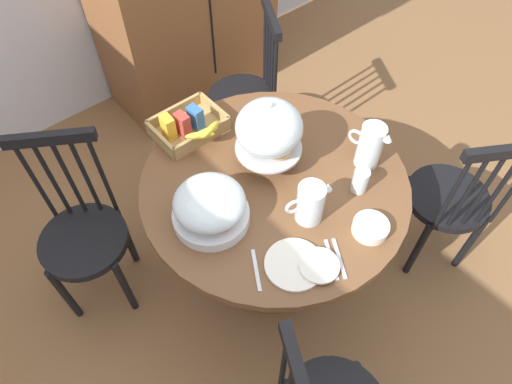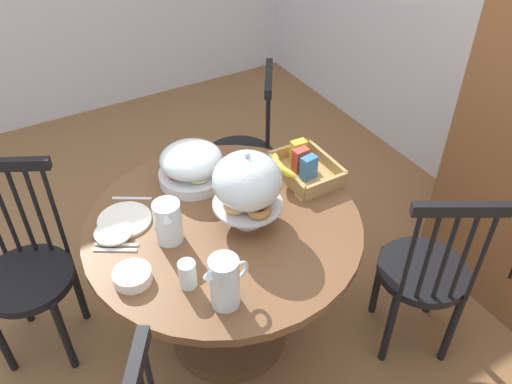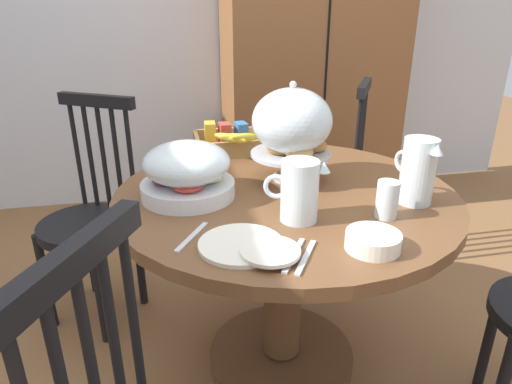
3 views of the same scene
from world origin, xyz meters
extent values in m
plane|color=brown|center=(0.00, 0.00, 0.00)|extent=(10.00, 10.00, 0.00)
cylinder|color=brown|center=(0.08, 0.00, 0.72)|extent=(1.13, 1.13, 0.04)
cylinder|color=brown|center=(0.08, 0.00, 0.39)|extent=(0.14, 0.14, 0.63)
cylinder|color=brown|center=(0.08, 0.00, 0.03)|extent=(0.56, 0.56, 0.06)
cylinder|color=black|center=(0.52, 0.75, 0.45)|extent=(0.40, 0.40, 0.04)
cylinder|color=black|center=(0.47, 0.95, 0.23)|extent=(0.04, 0.04, 0.45)
cylinder|color=black|center=(0.33, 0.70, 0.23)|extent=(0.04, 0.04, 0.45)
cylinder|color=black|center=(0.71, 0.81, 0.23)|extent=(0.04, 0.04, 0.45)
cylinder|color=black|center=(0.57, 0.56, 0.23)|extent=(0.04, 0.04, 0.45)
cylinder|color=black|center=(0.73, 0.80, 0.69)|extent=(0.02, 0.02, 0.48)
cylinder|color=black|center=(0.69, 0.74, 0.69)|extent=(0.02, 0.02, 0.48)
cylinder|color=black|center=(0.66, 0.67, 0.69)|extent=(0.02, 0.02, 0.48)
cylinder|color=black|center=(0.62, 0.61, 0.69)|extent=(0.02, 0.02, 0.48)
cylinder|color=black|center=(0.59, 0.55, 0.69)|extent=(0.02, 0.02, 0.48)
cube|color=black|center=(0.66, 0.67, 0.95)|extent=(0.21, 0.33, 0.05)
cylinder|color=black|center=(-0.65, 0.47, 0.45)|extent=(0.40, 0.40, 0.04)
cylinder|color=black|center=(-0.84, 0.42, 0.23)|extent=(0.04, 0.04, 0.45)
cylinder|color=black|center=(-0.61, 0.27, 0.23)|extent=(0.04, 0.04, 0.45)
cylinder|color=black|center=(-0.69, 0.66, 0.23)|extent=(0.04, 0.04, 0.45)
cylinder|color=black|center=(-0.46, 0.51, 0.23)|extent=(0.04, 0.04, 0.45)
cylinder|color=black|center=(-0.68, 0.68, 0.69)|extent=(0.02, 0.02, 0.48)
cylinder|color=black|center=(-0.62, 0.64, 0.69)|extent=(0.02, 0.02, 0.48)
cylinder|color=black|center=(-0.56, 0.60, 0.69)|extent=(0.02, 0.02, 0.48)
cylinder|color=black|center=(-0.50, 0.56, 0.69)|extent=(0.02, 0.02, 0.48)
cylinder|color=black|center=(-0.45, 0.53, 0.69)|extent=(0.02, 0.02, 0.48)
cube|color=black|center=(-0.56, 0.60, 0.95)|extent=(0.32, 0.22, 0.05)
cylinder|color=black|center=(-0.12, -0.71, 0.23)|extent=(0.04, 0.04, 0.45)
cylinder|color=black|center=(-0.39, -0.57, 0.69)|extent=(0.02, 0.02, 0.48)
cylinder|color=black|center=(0.82, -0.46, 0.45)|extent=(0.40, 0.40, 0.04)
cylinder|color=black|center=(1.01, -0.41, 0.23)|extent=(0.04, 0.04, 0.45)
cylinder|color=black|center=(0.77, -0.26, 0.23)|extent=(0.04, 0.04, 0.45)
cylinder|color=black|center=(0.86, -0.65, 0.23)|extent=(0.04, 0.04, 0.45)
cylinder|color=black|center=(0.63, -0.50, 0.23)|extent=(0.04, 0.04, 0.45)
cylinder|color=black|center=(0.79, -0.63, 0.69)|extent=(0.02, 0.02, 0.48)
cylinder|color=black|center=(0.73, -0.59, 0.69)|extent=(0.02, 0.02, 0.48)
cylinder|color=black|center=(0.67, -0.56, 0.69)|extent=(0.02, 0.02, 0.48)
cylinder|color=black|center=(0.62, -0.52, 0.69)|extent=(0.02, 0.02, 0.48)
cube|color=black|center=(0.73, -0.59, 0.95)|extent=(0.32, 0.22, 0.05)
cylinder|color=silver|center=(0.13, 0.09, 0.75)|extent=(0.12, 0.12, 0.02)
cylinder|color=silver|center=(0.13, 0.09, 0.79)|extent=(0.03, 0.03, 0.09)
cylinder|color=silver|center=(0.13, 0.09, 0.84)|extent=(0.28, 0.28, 0.01)
torus|color=#B27033|center=(0.21, 0.09, 0.86)|extent=(0.10, 0.10, 0.03)
torus|color=#D19347|center=(0.13, 0.16, 0.86)|extent=(0.10, 0.10, 0.03)
torus|color=#935628|center=(0.09, 0.09, 0.86)|extent=(0.10, 0.10, 0.03)
torus|color=tan|center=(0.14, 0.03, 0.86)|extent=(0.10, 0.10, 0.03)
ellipsoid|color=silver|center=(0.13, 0.09, 0.95)|extent=(0.27, 0.27, 0.22)
sphere|color=silver|center=(0.13, 0.09, 1.07)|extent=(0.02, 0.02, 0.02)
cylinder|color=silver|center=(-0.24, 0.01, 0.77)|extent=(0.30, 0.30, 0.05)
ellipsoid|color=beige|center=(-0.17, 0.01, 0.80)|extent=(0.09, 0.09, 0.03)
ellipsoid|color=#8CBF59|center=(-0.24, 0.08, 0.80)|extent=(0.09, 0.09, 0.03)
ellipsoid|color=#6B2D4C|center=(-0.30, 0.02, 0.80)|extent=(0.09, 0.09, 0.03)
ellipsoid|color=#CC3D33|center=(-0.24, -0.06, 0.80)|extent=(0.09, 0.09, 0.03)
ellipsoid|color=silver|center=(-0.24, 0.01, 0.85)|extent=(0.28, 0.28, 0.13)
cylinder|color=silver|center=(0.06, -0.22, 0.83)|extent=(0.11, 0.11, 0.18)
cylinder|color=orange|center=(0.06, -0.22, 0.80)|extent=(0.09, 0.09, 0.12)
cone|color=silver|center=(0.12, -0.25, 0.90)|extent=(0.05, 0.05, 0.03)
torus|color=silver|center=(0.00, -0.20, 0.84)|extent=(0.07, 0.04, 0.07)
cylinder|color=silver|center=(0.45, -0.18, 0.84)|extent=(0.10, 0.10, 0.21)
cylinder|color=white|center=(0.45, -0.18, 0.81)|extent=(0.09, 0.09, 0.14)
cone|color=silver|center=(0.46, -0.24, 0.93)|extent=(0.04, 0.04, 0.03)
torus|color=silver|center=(0.44, -0.11, 0.85)|extent=(0.03, 0.08, 0.07)
cube|color=tan|center=(-0.02, 0.47, 0.75)|extent=(0.30, 0.22, 0.01)
cube|color=tan|center=(-0.02, 0.36, 0.78)|extent=(0.30, 0.02, 0.07)
cube|color=tan|center=(-0.02, 0.58, 0.78)|extent=(0.30, 0.02, 0.07)
cube|color=tan|center=(-0.17, 0.47, 0.78)|extent=(0.02, 0.22, 0.07)
cube|color=tan|center=(0.13, 0.47, 0.78)|extent=(0.02, 0.22, 0.07)
cube|color=gold|center=(-0.11, 0.49, 0.81)|extent=(0.05, 0.07, 0.11)
cube|color=#B23D33|center=(-0.05, 0.46, 0.81)|extent=(0.05, 0.07, 0.11)
cube|color=#336BAD|center=(0.02, 0.46, 0.81)|extent=(0.05, 0.07, 0.11)
ellipsoid|color=yellow|center=(-0.05, 0.33, 0.84)|extent=(0.14, 0.08, 0.05)
ellipsoid|color=yellow|center=(-0.02, 0.33, 0.84)|extent=(0.13, 0.03, 0.05)
ellipsoid|color=yellow|center=(0.01, 0.33, 0.84)|extent=(0.14, 0.08, 0.05)
cylinder|color=white|center=(-0.13, -0.34, 0.75)|extent=(0.22, 0.22, 0.01)
cylinder|color=white|center=(-0.07, -0.41, 0.76)|extent=(0.15, 0.15, 0.01)
cylinder|color=white|center=(0.20, -0.42, 0.76)|extent=(0.14, 0.14, 0.04)
cylinder|color=silver|center=(0.31, -0.26, 0.80)|extent=(0.06, 0.06, 0.11)
cube|color=silver|center=(-0.01, -0.42, 0.74)|extent=(0.10, 0.15, 0.01)
cube|color=silver|center=(0.02, -0.43, 0.74)|extent=(0.10, 0.15, 0.01)
cube|color=silver|center=(-0.25, -0.27, 0.74)|extent=(0.10, 0.15, 0.01)
camera|label=1|loc=(-0.75, -0.86, 2.22)|focal=31.86mm
camera|label=2|loc=(1.53, -0.68, 2.19)|focal=37.09mm
camera|label=3|loc=(-0.30, -1.33, 1.31)|focal=31.32mm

